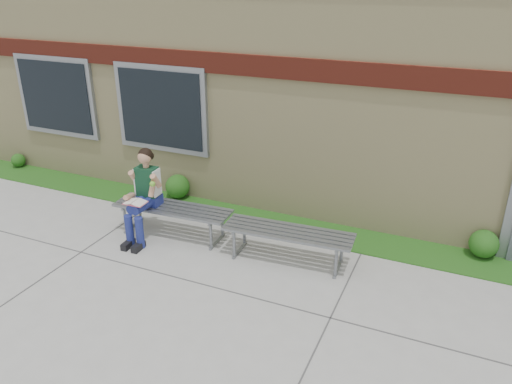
% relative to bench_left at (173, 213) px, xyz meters
% --- Properties ---
extents(ground, '(80.00, 80.00, 0.00)m').
position_rel_bench_left_xyz_m(ground, '(1.98, -1.58, -0.39)').
color(ground, '#9E9E99').
rests_on(ground, ground).
extents(grass_strip, '(16.00, 0.80, 0.02)m').
position_rel_bench_left_xyz_m(grass_strip, '(1.98, 1.02, -0.38)').
color(grass_strip, '#295015').
rests_on(grass_strip, ground).
extents(school_building, '(16.20, 6.22, 4.20)m').
position_rel_bench_left_xyz_m(school_building, '(1.98, 4.41, 1.71)').
color(school_building, beige).
rests_on(school_building, ground).
extents(bench_left, '(1.98, 0.65, 0.51)m').
position_rel_bench_left_xyz_m(bench_left, '(0.00, 0.00, 0.00)').
color(bench_left, slate).
rests_on(bench_left, ground).
extents(bench_right, '(1.97, 0.66, 0.50)m').
position_rel_bench_left_xyz_m(bench_right, '(2.00, 0.00, -0.00)').
color(bench_right, slate).
rests_on(bench_right, ground).
extents(girl, '(0.54, 0.88, 1.48)m').
position_rel_bench_left_xyz_m(girl, '(-0.37, -0.22, 0.38)').
color(girl, navy).
rests_on(girl, ground).
extents(shrub_west, '(0.30, 0.30, 0.30)m').
position_rel_bench_left_xyz_m(shrub_west, '(-4.85, 1.27, -0.22)').
color(shrub_west, '#295015').
rests_on(shrub_west, grass_strip).
extents(shrub_mid, '(0.46, 0.46, 0.46)m').
position_rel_bench_left_xyz_m(shrub_mid, '(-0.71, 1.27, -0.14)').
color(shrub_mid, '#295015').
rests_on(shrub_mid, grass_strip).
extents(shrub_east, '(0.43, 0.43, 0.43)m').
position_rel_bench_left_xyz_m(shrub_east, '(4.69, 1.27, -0.16)').
color(shrub_east, '#295015').
rests_on(shrub_east, grass_strip).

